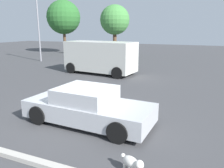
% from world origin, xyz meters
% --- Properties ---
extents(ground_plane, '(80.00, 80.00, 0.00)m').
position_xyz_m(ground_plane, '(0.00, 0.00, 0.00)').
color(ground_plane, '#424244').
extents(sedan_foreground, '(4.39, 2.04, 1.23)m').
position_xyz_m(sedan_foreground, '(0.32, -0.25, 0.57)').
color(sedan_foreground, '#B7BABF').
rests_on(sedan_foreground, ground_plane).
extents(dog, '(0.61, 0.41, 0.42)m').
position_xyz_m(dog, '(2.55, -2.30, 0.26)').
color(dog, white).
rests_on(dog, ground_plane).
extents(van_white, '(5.15, 2.65, 2.24)m').
position_xyz_m(van_white, '(-3.10, 7.68, 1.21)').
color(van_white, silver).
rests_on(van_white, ground_plane).
extents(parking_curb, '(6.07, 0.20, 0.12)m').
position_xyz_m(parking_curb, '(0.00, -2.87, 0.06)').
color(parking_curb, '#B7B2A8').
rests_on(parking_curb, ground_plane).
extents(light_post_near, '(0.44, 0.44, 6.44)m').
position_xyz_m(light_post_near, '(-11.22, 10.98, 4.37)').
color(light_post_near, gray).
rests_on(light_post_near, ground_plane).
extents(tree_back_left, '(3.20, 3.20, 5.64)m').
position_xyz_m(tree_back_left, '(-5.78, 16.85, 4.01)').
color(tree_back_left, brown).
rests_on(tree_back_left, ground_plane).
extents(tree_back_center, '(4.24, 4.24, 6.65)m').
position_xyz_m(tree_back_center, '(-13.48, 18.38, 4.51)').
color(tree_back_center, brown).
rests_on(tree_back_center, ground_plane).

